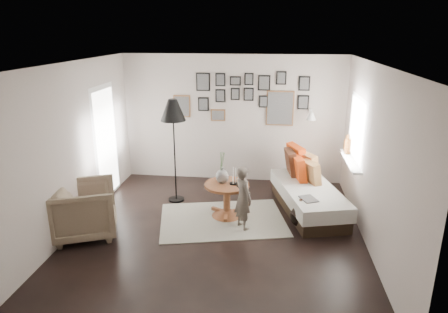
# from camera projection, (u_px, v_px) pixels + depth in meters

# --- Properties ---
(ground) EXTENTS (4.80, 4.80, 0.00)m
(ground) POSITION_uv_depth(u_px,v_px,m) (217.00, 232.00, 6.29)
(ground) COLOR black
(ground) RESTS_ON ground
(wall_back) EXTENTS (4.50, 0.00, 4.50)m
(wall_back) POSITION_uv_depth(u_px,v_px,m) (233.00, 119.00, 8.17)
(wall_back) COLOR #AB9F96
(wall_back) RESTS_ON ground
(wall_front) EXTENTS (4.50, 0.00, 4.50)m
(wall_front) POSITION_uv_depth(u_px,v_px,m) (180.00, 231.00, 3.63)
(wall_front) COLOR #AB9F96
(wall_front) RESTS_ON ground
(wall_left) EXTENTS (0.00, 4.80, 4.80)m
(wall_left) POSITION_uv_depth(u_px,v_px,m) (72.00, 149.00, 6.16)
(wall_left) COLOR #AB9F96
(wall_left) RESTS_ON ground
(wall_right) EXTENTS (0.00, 4.80, 4.80)m
(wall_right) POSITION_uv_depth(u_px,v_px,m) (374.00, 159.00, 5.64)
(wall_right) COLOR #AB9F96
(wall_right) RESTS_ON ground
(ceiling) EXTENTS (4.80, 4.80, 0.00)m
(ceiling) POSITION_uv_depth(u_px,v_px,m) (216.00, 64.00, 5.50)
(ceiling) COLOR white
(ceiling) RESTS_ON wall_back
(door_left) EXTENTS (0.00, 2.14, 2.14)m
(door_left) POSITION_uv_depth(u_px,v_px,m) (106.00, 143.00, 7.37)
(door_left) COLOR white
(door_left) RESTS_ON wall_left
(window_right) EXTENTS (0.15, 1.32, 1.30)m
(window_right) POSITION_uv_depth(u_px,v_px,m) (349.00, 156.00, 7.03)
(window_right) COLOR white
(window_right) RESTS_ON wall_right
(gallery_wall) EXTENTS (2.74, 0.03, 1.08)m
(gallery_wall) POSITION_uv_depth(u_px,v_px,m) (247.00, 98.00, 7.99)
(gallery_wall) COLOR brown
(gallery_wall) RESTS_ON wall_back
(wall_sconce) EXTENTS (0.18, 0.36, 0.16)m
(wall_sconce) POSITION_uv_depth(u_px,v_px,m) (311.00, 116.00, 7.69)
(wall_sconce) COLOR white
(wall_sconce) RESTS_ON wall_back
(rug) EXTENTS (2.32, 1.86, 0.01)m
(rug) POSITION_uv_depth(u_px,v_px,m) (223.00, 220.00, 6.70)
(rug) COLOR white
(rug) RESTS_ON ground
(pedestal_table) EXTENTS (0.76, 0.76, 0.59)m
(pedestal_table) POSITION_uv_depth(u_px,v_px,m) (227.00, 201.00, 6.76)
(pedestal_table) COLOR brown
(pedestal_table) RESTS_ON ground
(vase) EXTENTS (0.22, 0.22, 0.54)m
(vase) POSITION_uv_depth(u_px,v_px,m) (222.00, 174.00, 6.64)
(vase) COLOR black
(vase) RESTS_ON pedestal_table
(candles) EXTENTS (0.13, 0.13, 0.28)m
(candles) POSITION_uv_depth(u_px,v_px,m) (233.00, 176.00, 6.61)
(candles) COLOR black
(candles) RESTS_ON pedestal_table
(daybed) EXTENTS (1.33, 2.14, 0.98)m
(daybed) POSITION_uv_depth(u_px,v_px,m) (308.00, 192.00, 7.05)
(daybed) COLOR black
(daybed) RESTS_ON ground
(magazine_on_daybed) EXTENTS (0.33, 0.37, 0.02)m
(magazine_on_daybed) POSITION_uv_depth(u_px,v_px,m) (309.00, 199.00, 6.40)
(magazine_on_daybed) COLOR black
(magazine_on_daybed) RESTS_ON daybed
(armchair) EXTENTS (1.19, 1.18, 0.84)m
(armchair) POSITION_uv_depth(u_px,v_px,m) (85.00, 210.00, 6.11)
(armchair) COLOR #70614B
(armchair) RESTS_ON ground
(armchair_cushion) EXTENTS (0.49, 0.50, 0.17)m
(armchair_cushion) POSITION_uv_depth(u_px,v_px,m) (86.00, 205.00, 6.14)
(armchair_cushion) COLOR silver
(armchair_cushion) RESTS_ON armchair
(floor_lamp) EXTENTS (0.44, 0.44, 1.90)m
(floor_lamp) POSITION_uv_depth(u_px,v_px,m) (173.00, 114.00, 6.98)
(floor_lamp) COLOR black
(floor_lamp) RESTS_ON ground
(magazine_basket) EXTENTS (0.36, 0.36, 0.40)m
(magazine_basket) POSITION_uv_depth(u_px,v_px,m) (87.00, 222.00, 6.20)
(magazine_basket) COLOR black
(magazine_basket) RESTS_ON ground
(demijohn_large) EXTENTS (0.31, 0.31, 0.47)m
(demijohn_large) POSITION_uv_depth(u_px,v_px,m) (300.00, 216.00, 6.44)
(demijohn_large) COLOR black
(demijohn_large) RESTS_ON ground
(demijohn_small) EXTENTS (0.28, 0.28, 0.43)m
(demijohn_small) POSITION_uv_depth(u_px,v_px,m) (323.00, 222.00, 6.29)
(demijohn_small) COLOR black
(demijohn_small) RESTS_ON ground
(child) EXTENTS (0.43, 0.46, 1.05)m
(child) POSITION_uv_depth(u_px,v_px,m) (243.00, 198.00, 6.28)
(child) COLOR #5D5349
(child) RESTS_ON ground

